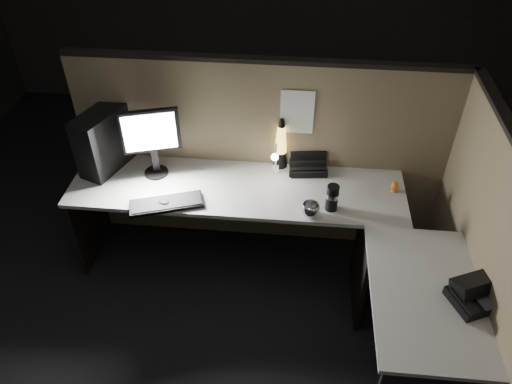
# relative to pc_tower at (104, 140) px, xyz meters

# --- Properties ---
(floor) EXTENTS (6.00, 6.00, 0.00)m
(floor) POSITION_rel_pc_tower_xyz_m (1.10, -0.75, -0.95)
(floor) COLOR black
(floor) RESTS_ON ground
(room_shell) EXTENTS (6.00, 6.00, 6.00)m
(room_shell) POSITION_rel_pc_tower_xyz_m (1.10, -0.75, 0.67)
(room_shell) COLOR silver
(room_shell) RESTS_ON ground
(partition_back) EXTENTS (2.66, 0.06, 1.50)m
(partition_back) POSITION_rel_pc_tower_xyz_m (1.10, 0.18, -0.20)
(partition_back) COLOR brown
(partition_back) RESTS_ON ground
(partition_right) EXTENTS (0.06, 1.66, 1.50)m
(partition_right) POSITION_rel_pc_tower_xyz_m (2.43, -0.65, -0.20)
(partition_right) COLOR brown
(partition_right) RESTS_ON ground
(desk) EXTENTS (2.60, 1.60, 0.73)m
(desk) POSITION_rel_pc_tower_xyz_m (1.27, -0.50, -0.37)
(desk) COLOR beige
(desk) RESTS_ON ground
(pc_tower) EXTENTS (0.32, 0.46, 0.44)m
(pc_tower) POSITION_rel_pc_tower_xyz_m (0.00, 0.00, 0.00)
(pc_tower) COLOR black
(pc_tower) RESTS_ON desk
(monitor) EXTENTS (0.38, 0.17, 0.50)m
(monitor) POSITION_rel_pc_tower_xyz_m (0.36, -0.04, 0.08)
(monitor) COLOR black
(monitor) RESTS_ON desk
(keyboard) EXTENTS (0.50, 0.30, 0.02)m
(keyboard) POSITION_rel_pc_tower_xyz_m (0.51, -0.38, -0.21)
(keyboard) COLOR black
(keyboard) RESTS_ON desk
(mouse) EXTENTS (0.11, 0.09, 0.04)m
(mouse) POSITION_rel_pc_tower_xyz_m (0.50, -0.39, -0.20)
(mouse) COLOR black
(mouse) RESTS_ON desk
(clip_lamp) EXTENTS (0.05, 0.20, 0.25)m
(clip_lamp) POSITION_rel_pc_tower_xyz_m (1.20, -0.02, -0.07)
(clip_lamp) COLOR white
(clip_lamp) RESTS_ON desk
(organizer) EXTENTS (0.28, 0.26, 0.20)m
(organizer) POSITION_rel_pc_tower_xyz_m (1.43, 0.11, -0.18)
(organizer) COLOR black
(organizer) RESTS_ON desk
(lava_lamp) EXTENTS (0.10, 0.10, 0.39)m
(lava_lamp) POSITION_rel_pc_tower_xyz_m (1.23, 0.13, -0.06)
(lava_lamp) COLOR black
(lava_lamp) RESTS_ON desk
(travel_mug) EXTENTS (0.08, 0.08, 0.19)m
(travel_mug) POSITION_rel_pc_tower_xyz_m (1.59, -0.31, -0.13)
(travel_mug) COLOR black
(travel_mug) RESTS_ON desk
(steel_mug) EXTENTS (0.14, 0.14, 0.09)m
(steel_mug) POSITION_rel_pc_tower_xyz_m (1.45, -0.39, -0.18)
(steel_mug) COLOR #B9B8BF
(steel_mug) RESTS_ON desk
(figurine) EXTENTS (0.06, 0.06, 0.06)m
(figurine) POSITION_rel_pc_tower_xyz_m (2.02, -0.09, -0.17)
(figurine) COLOR orange
(figurine) RESTS_ON desk
(pinned_paper) EXTENTS (0.23, 0.00, 0.32)m
(pinned_paper) POSITION_rel_pc_tower_xyz_m (1.33, 0.14, 0.22)
(pinned_paper) COLOR white
(pinned_paper) RESTS_ON partition_back
(desk_phone) EXTENTS (0.31, 0.31, 0.15)m
(desk_phone) POSITION_rel_pc_tower_xyz_m (2.33, -0.98, -0.16)
(desk_phone) COLOR black
(desk_phone) RESTS_ON desk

